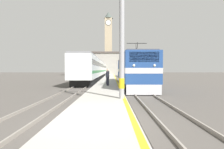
{
  "coord_description": "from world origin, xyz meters",
  "views": [
    {
      "loc": [
        0.57,
        -6.61,
        2.06
      ],
      "look_at": [
        0.62,
        20.74,
        1.31
      ],
      "focal_mm": 28.0,
      "sensor_mm": 36.0,
      "label": 1
    }
  ],
  "objects_px": {
    "locomotive_train": "(132,71)",
    "passenger_train": "(98,69)",
    "catenary_mast": "(122,28)",
    "second_waiting_passenger": "(107,77)",
    "person_on_platform": "(107,77)",
    "clock_tower": "(108,42)"
  },
  "relations": [
    {
      "from": "locomotive_train",
      "to": "passenger_train",
      "type": "bearing_deg",
      "value": 104.37
    },
    {
      "from": "catenary_mast",
      "to": "passenger_train",
      "type": "bearing_deg",
      "value": 96.84
    },
    {
      "from": "passenger_train",
      "to": "catenary_mast",
      "type": "relative_size",
      "value": 6.33
    },
    {
      "from": "person_on_platform",
      "to": "second_waiting_passenger",
      "type": "height_order",
      "value": "person_on_platform"
    },
    {
      "from": "person_on_platform",
      "to": "clock_tower",
      "type": "height_order",
      "value": "clock_tower"
    },
    {
      "from": "locomotive_train",
      "to": "catenary_mast",
      "type": "distance_m",
      "value": 12.0
    },
    {
      "from": "catenary_mast",
      "to": "second_waiting_passenger",
      "type": "height_order",
      "value": "catenary_mast"
    },
    {
      "from": "locomotive_train",
      "to": "clock_tower",
      "type": "xyz_separation_m",
      "value": [
        -4.07,
        55.43,
        12.48
      ]
    },
    {
      "from": "clock_tower",
      "to": "passenger_train",
      "type": "bearing_deg",
      "value": -93.75
    },
    {
      "from": "catenary_mast",
      "to": "person_on_platform",
      "type": "relative_size",
      "value": 4.82
    },
    {
      "from": "passenger_train",
      "to": "second_waiting_passenger",
      "type": "xyz_separation_m",
      "value": [
        3.06,
        -24.77,
        -1.0
      ]
    },
    {
      "from": "locomotive_train",
      "to": "second_waiting_passenger",
      "type": "distance_m",
      "value": 3.27
    },
    {
      "from": "locomotive_train",
      "to": "catenary_mast",
      "type": "xyz_separation_m",
      "value": [
        -1.87,
        -11.57,
        2.59
      ]
    },
    {
      "from": "locomotive_train",
      "to": "passenger_train",
      "type": "distance_m",
      "value": 24.71
    },
    {
      "from": "passenger_train",
      "to": "clock_tower",
      "type": "height_order",
      "value": "clock_tower"
    },
    {
      "from": "second_waiting_passenger",
      "to": "clock_tower",
      "type": "bearing_deg",
      "value": 91.01
    },
    {
      "from": "person_on_platform",
      "to": "second_waiting_passenger",
      "type": "xyz_separation_m",
      "value": [
        -0.12,
        2.24,
        -0.12
      ]
    },
    {
      "from": "person_on_platform",
      "to": "second_waiting_passenger",
      "type": "relative_size",
      "value": 1.13
    },
    {
      "from": "passenger_train",
      "to": "person_on_platform",
      "type": "height_order",
      "value": "passenger_train"
    },
    {
      "from": "person_on_platform",
      "to": "clock_tower",
      "type": "distance_m",
      "value": 59.97
    },
    {
      "from": "catenary_mast",
      "to": "person_on_platform",
      "type": "distance_m",
      "value": 9.15
    },
    {
      "from": "catenary_mast",
      "to": "person_on_platform",
      "type": "bearing_deg",
      "value": 97.26
    }
  ]
}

